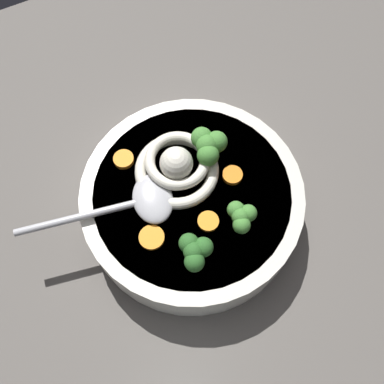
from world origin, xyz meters
TOP-DOWN VIEW (x-y plane):
  - table_slab at (0.00, 0.00)cm, footprint 92.31×92.31cm
  - soup_bowl at (2.26, -2.20)cm, footprint 25.39×25.39cm
  - noodle_pile at (5.34, -1.87)cm, footprint 10.48×10.28cm
  - soup_spoon at (3.46, 3.51)cm, footprint 6.85×17.53cm
  - broccoli_floret_left at (5.56, -5.92)cm, footprint 4.82×4.15cm
  - broccoli_floret_rear at (-4.50, 0.95)cm, footprint 4.10×3.53cm
  - broccoli_floret_near_spoon at (-3.32, -5.17)cm, footprint 3.70×3.18cm
  - carrot_slice_far at (-1.73, -2.13)cm, footprint 2.33×2.33cm
  - carrot_slice_right at (-0.61, 4.10)cm, footprint 2.75×2.75cm
  - carrot_slice_front at (9.41, 3.00)cm, footprint 2.35×2.35cm
  - carrot_slice_extra_a at (1.93, -7.17)cm, footprint 2.30×2.30cm

SIDE VIEW (x-z plane):
  - table_slab at x=0.00cm, z-range 0.00..3.10cm
  - soup_bowl at x=2.26cm, z-range 3.20..9.27cm
  - carrot_slice_far at x=-1.73cm, z-range 9.17..9.62cm
  - carrot_slice_right at x=-0.61cm, z-range 9.17..9.65cm
  - carrot_slice_extra_a at x=1.93cm, z-range 9.17..9.74cm
  - carrot_slice_front at x=9.41cm, z-range 9.17..9.78cm
  - soup_spoon at x=3.46cm, z-range 9.17..10.77cm
  - noodle_pile at x=5.34cm, z-range 8.37..12.59cm
  - broccoli_floret_near_spoon at x=-3.32cm, z-range 9.54..12.46cm
  - broccoli_floret_rear at x=-4.50cm, z-range 9.58..12.82cm
  - broccoli_floret_left at x=5.56cm, z-range 9.65..13.46cm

